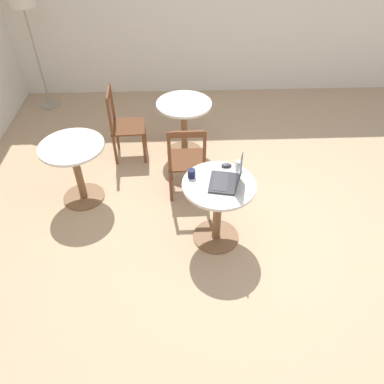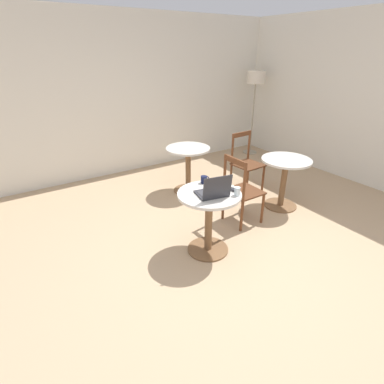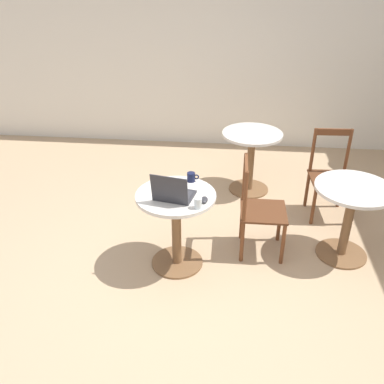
{
  "view_description": "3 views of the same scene",
  "coord_description": "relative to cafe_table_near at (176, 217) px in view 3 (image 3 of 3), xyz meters",
  "views": [
    {
      "loc": [
        -2.72,
        0.67,
        2.94
      ],
      "look_at": [
        -0.21,
        0.58,
        0.71
      ],
      "focal_mm": 35.0,
      "sensor_mm": 36.0,
      "label": 1
    },
    {
      "loc": [
        -1.84,
        -1.96,
        2.11
      ],
      "look_at": [
        -0.19,
        0.56,
        0.66
      ],
      "focal_mm": 28.0,
      "sensor_mm": 36.0,
      "label": 2
    },
    {
      "loc": [
        0.33,
        -2.77,
        2.51
      ],
      "look_at": [
        -0.01,
        0.53,
        0.65
      ],
      "focal_mm": 40.0,
      "sensor_mm": 36.0,
      "label": 3
    }
  ],
  "objects": [
    {
      "name": "cafe_table_far",
      "position": [
        0.67,
        1.48,
        0.0
      ],
      "size": [
        0.69,
        0.69,
        0.73
      ],
      "color": "brown",
      "rests_on": "ground_plane"
    },
    {
      "name": "chair_mid_back",
      "position": [
        1.5,
        1.04,
        -0.06
      ],
      "size": [
        0.44,
        0.44,
        0.93
      ],
      "color": "brown",
      "rests_on": "ground_plane"
    },
    {
      "name": "cafe_table_near",
      "position": [
        0.0,
        0.0,
        0.0
      ],
      "size": [
        0.69,
        0.69,
        0.73
      ],
      "color": "brown",
      "rests_on": "ground_plane"
    },
    {
      "name": "cafe_table_mid",
      "position": [
        1.53,
        0.29,
        0.0
      ],
      "size": [
        0.69,
        0.69,
        0.73
      ],
      "color": "brown",
      "rests_on": "ground_plane"
    },
    {
      "name": "laptop",
      "position": [
        -0.01,
        -0.08,
        0.27
      ],
      "size": [
        0.36,
        0.33,
        0.26
      ],
      "color": "#2D2D33",
      "rests_on": "cafe_table_near"
    },
    {
      "name": "wall_back",
      "position": [
        0.13,
        2.91,
        0.84
      ],
      "size": [
        9.4,
        0.06,
        2.7
      ],
      "color": "silver",
      "rests_on": "ground_plane"
    },
    {
      "name": "mug",
      "position": [
        0.11,
        0.25,
        0.26
      ],
      "size": [
        0.11,
        0.07,
        0.08
      ],
      "color": "#141938",
      "rests_on": "cafe_table_near"
    },
    {
      "name": "mouse",
      "position": [
        0.25,
        -0.09,
        0.24
      ],
      "size": [
        0.06,
        0.1,
        0.03
      ],
      "color": "#2D2D33",
      "rests_on": "cafe_table_near"
    },
    {
      "name": "chair_mid_left",
      "position": [
        0.72,
        0.28,
        -0.06
      ],
      "size": [
        0.42,
        0.42,
        0.93
      ],
      "color": "brown",
      "rests_on": "ground_plane"
    },
    {
      "name": "ground_plane",
      "position": [
        0.13,
        -0.32,
        -0.51
      ],
      "size": [
        16.0,
        16.0,
        0.0
      ],
      "primitive_type": "plane",
      "color": "tan"
    },
    {
      "name": "drinking_glass",
      "position": [
        0.21,
        -0.2,
        0.27
      ],
      "size": [
        0.06,
        0.06,
        0.09
      ],
      "color": "silver",
      "rests_on": "cafe_table_near"
    }
  ]
}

